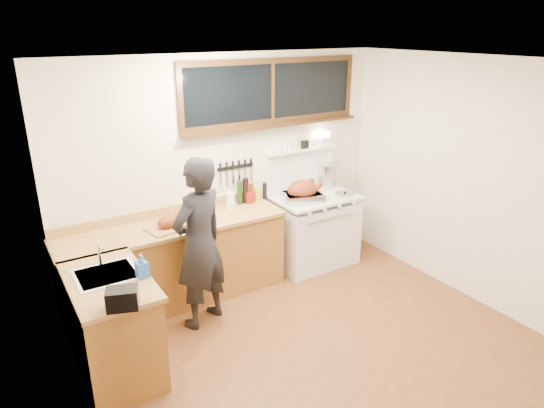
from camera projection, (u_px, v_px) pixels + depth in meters
ground_plane at (314, 344)px, 4.65m from camera, size 4.00×3.50×0.02m
room_shell at (320, 179)px, 4.07m from camera, size 4.10×3.60×2.65m
counter_back at (176, 262)px, 5.25m from camera, size 2.44×0.64×1.00m
counter_left at (112, 325)px, 4.15m from camera, size 0.64×1.09×0.90m
sink_unit at (107, 280)px, 4.08m from camera, size 0.50×0.45×0.37m
vintage_stove at (313, 228)px, 6.10m from camera, size 1.02×0.74×1.61m
back_window at (273, 99)px, 5.60m from camera, size 2.32×0.13×0.77m
left_doorway at (103, 348)px, 2.85m from camera, size 0.02×1.04×2.17m
knife_strip at (236, 168)px, 5.62m from camera, size 0.46×0.03×0.28m
man at (199, 244)px, 4.70m from camera, size 0.75×0.63×1.74m
soap_bottle at (142, 266)px, 3.99m from camera, size 0.10×0.10×0.21m
toaster at (122, 298)px, 3.56m from camera, size 0.27×0.23×0.16m
cutting_board at (169, 224)px, 4.97m from camera, size 0.47×0.38×0.14m
roast_turkey at (303, 192)px, 5.74m from camera, size 0.54×0.46×0.26m
stockpot at (329, 175)px, 6.27m from camera, size 0.37×0.37×0.30m
saucepan at (308, 184)px, 6.20m from camera, size 0.20×0.29×0.12m
pot_lid at (345, 194)px, 5.97m from camera, size 0.28×0.28×0.04m
coffee_tin at (250, 198)px, 5.68m from camera, size 0.11×0.10×0.13m
pitcher at (230, 200)px, 5.51m from camera, size 0.12×0.12×0.19m
bottle_cluster at (249, 192)px, 5.70m from camera, size 0.40×0.07×0.30m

